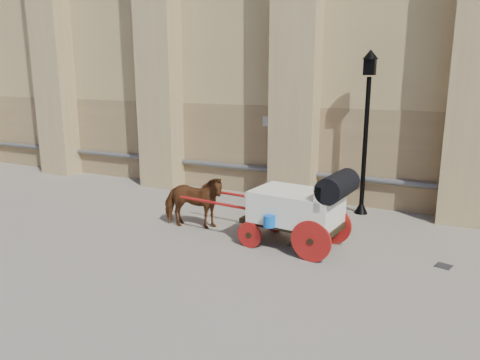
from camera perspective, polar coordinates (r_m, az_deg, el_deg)
The scene contains 6 objects.
ground at distance 11.65m, azimuth 5.12°, elevation -7.60°, with size 90.00×90.00×0.00m, color slate.
horse at distance 12.48m, azimuth -5.76°, elevation -2.64°, with size 0.79×1.73×1.46m, color brown.
carriage at distance 11.06m, azimuth 7.53°, elevation -3.15°, with size 4.49×1.68×1.92m.
street_lamp at distance 13.84m, azimuth 15.11°, elevation 6.05°, with size 0.44×0.44×4.69m.
drain_grate_near at distance 11.56m, azimuth 6.72°, elevation -7.76°, with size 0.32×0.32×0.01m, color black.
drain_grate_far at distance 11.19m, azimuth 23.56°, elevation -9.58°, with size 0.32×0.32×0.01m, color black.
Camera 1 is at (3.76, -10.21, 4.15)m, focal length 35.00 mm.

